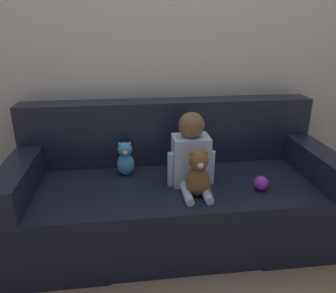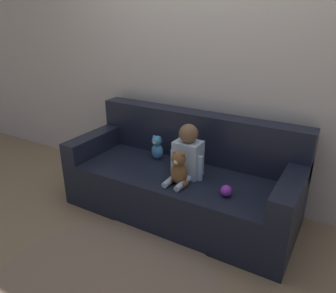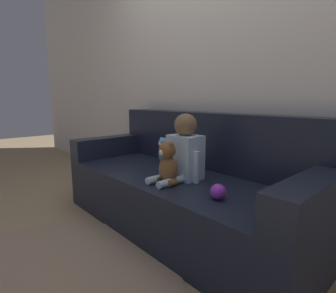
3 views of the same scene
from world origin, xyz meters
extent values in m
plane|color=#9E8460|center=(0.00, 0.00, 0.00)|extent=(12.00, 12.00, 0.00)
cube|color=silver|center=(0.00, 0.49, 1.30)|extent=(8.00, 0.05, 2.60)
cube|color=black|center=(0.00, 0.00, 0.20)|extent=(1.95, 0.81, 0.41)
cube|color=black|center=(0.00, 0.32, 0.62)|extent=(1.95, 0.18, 0.43)
cube|color=black|center=(-0.90, 0.00, 0.50)|extent=(0.16, 0.81, 0.18)
cube|color=black|center=(0.90, 0.00, 0.50)|extent=(0.16, 0.81, 0.18)
cube|color=silver|center=(0.09, -0.04, 0.55)|extent=(0.21, 0.16, 0.30)
sphere|color=brown|center=(0.09, -0.04, 0.77)|extent=(0.15, 0.15, 0.15)
cylinder|color=silver|center=(0.04, -0.22, 0.43)|extent=(0.05, 0.20, 0.05)
cylinder|color=silver|center=(0.14, -0.22, 0.43)|extent=(0.05, 0.20, 0.05)
cylinder|color=silver|center=(-0.03, -0.07, 0.51)|extent=(0.04, 0.04, 0.21)
cylinder|color=silver|center=(0.21, -0.07, 0.51)|extent=(0.04, 0.04, 0.21)
ellipsoid|color=brown|center=(0.10, -0.21, 0.49)|extent=(0.13, 0.11, 0.18)
sphere|color=brown|center=(0.10, -0.21, 0.62)|extent=(0.11, 0.11, 0.11)
sphere|color=brown|center=(0.06, -0.21, 0.66)|extent=(0.03, 0.03, 0.03)
sphere|color=brown|center=(0.14, -0.21, 0.66)|extent=(0.03, 0.03, 0.03)
sphere|color=beige|center=(0.10, -0.26, 0.61)|extent=(0.04, 0.04, 0.04)
cylinder|color=brown|center=(0.04, -0.23, 0.43)|extent=(0.04, 0.07, 0.04)
cylinder|color=brown|center=(0.16, -0.23, 0.43)|extent=(0.04, 0.07, 0.04)
ellipsoid|color=#4C9EDB|center=(-0.30, 0.11, 0.48)|extent=(0.11, 0.09, 0.15)
sphere|color=#4C9EDB|center=(-0.30, 0.11, 0.58)|extent=(0.09, 0.09, 0.09)
sphere|color=#4C9EDB|center=(-0.33, 0.11, 0.62)|extent=(0.03, 0.03, 0.03)
sphere|color=#4C9EDB|center=(-0.27, 0.11, 0.62)|extent=(0.03, 0.03, 0.03)
sphere|color=beige|center=(-0.30, 0.07, 0.58)|extent=(0.03, 0.03, 0.03)
sphere|color=purple|center=(0.48, -0.19, 0.45)|extent=(0.09, 0.09, 0.09)
camera|label=1|loc=(-0.27, -1.81, 1.33)|focal=35.00mm
camera|label=2|loc=(1.17, -2.19, 1.65)|focal=35.00mm
camera|label=3|loc=(1.30, -1.29, 0.94)|focal=28.00mm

